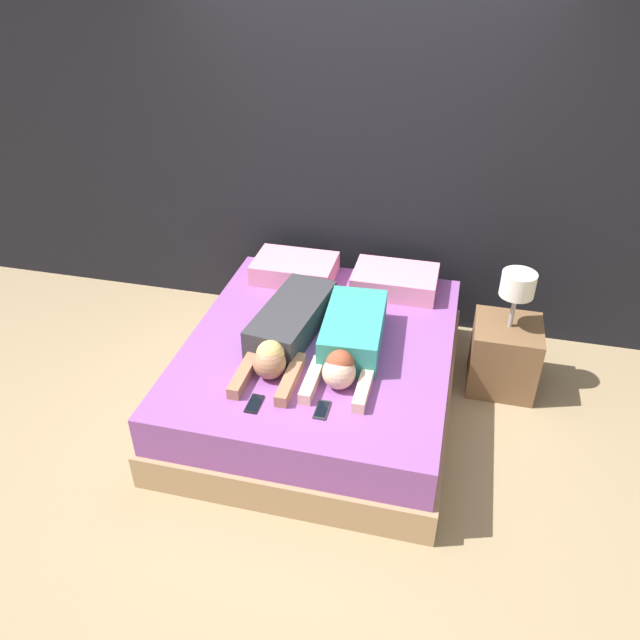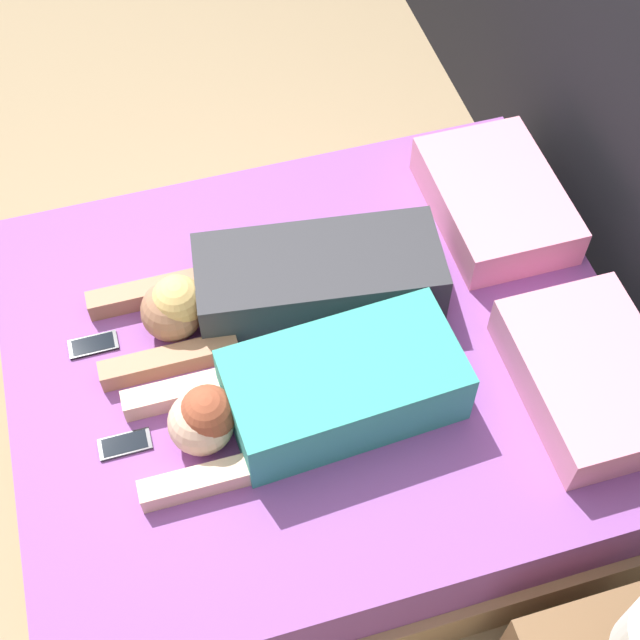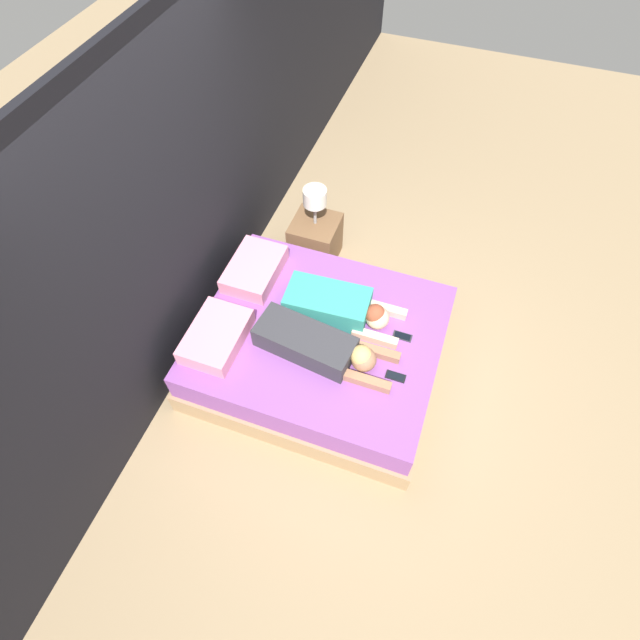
% 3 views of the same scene
% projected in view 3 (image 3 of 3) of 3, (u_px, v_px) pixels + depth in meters
% --- Properties ---
extents(ground_plane, '(12.00, 12.00, 0.00)m').
position_uv_depth(ground_plane, '(320.00, 362.00, 4.39)').
color(ground_plane, '#9E8460').
extents(wall_back, '(12.00, 0.06, 2.60)m').
position_uv_depth(wall_back, '(170.00, 223.00, 3.55)').
color(wall_back, black).
rests_on(wall_back, ground_plane).
extents(bed, '(1.68, 1.97, 0.49)m').
position_uv_depth(bed, '(320.00, 347.00, 4.19)').
color(bed, tan).
rests_on(bed, ground_plane).
extents(pillow_head_left, '(0.58, 0.40, 0.15)m').
position_uv_depth(pillow_head_left, '(216.00, 336.00, 3.87)').
color(pillow_head_left, pink).
rests_on(pillow_head_left, bed).
extents(pillow_head_right, '(0.58, 0.40, 0.15)m').
position_uv_depth(pillow_head_right, '(254.00, 269.00, 4.27)').
color(pillow_head_right, pink).
rests_on(pillow_head_right, bed).
extents(person_left, '(0.42, 1.12, 0.22)m').
position_uv_depth(person_left, '(319.00, 346.00, 3.80)').
color(person_left, '#333338').
rests_on(person_left, bed).
extents(person_right, '(0.39, 0.97, 0.22)m').
position_uv_depth(person_right, '(339.00, 306.00, 4.01)').
color(person_right, teal).
rests_on(person_right, bed).
extents(cell_phone_left, '(0.07, 0.15, 0.01)m').
position_uv_depth(cell_phone_left, '(396.00, 376.00, 3.75)').
color(cell_phone_left, black).
rests_on(cell_phone_left, bed).
extents(cell_phone_right, '(0.07, 0.15, 0.01)m').
position_uv_depth(cell_phone_right, '(402.00, 336.00, 3.95)').
color(cell_phone_right, '#2D2D33').
rests_on(cell_phone_right, bed).
extents(nightstand, '(0.44, 0.44, 0.87)m').
position_uv_depth(nightstand, '(315.00, 237.00, 4.88)').
color(nightstand, brown).
rests_on(nightstand, ground_plane).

